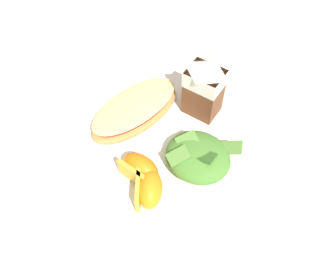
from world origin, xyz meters
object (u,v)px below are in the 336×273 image
(orange_wedge_middle, at_px, (149,189))
(green_salad_pile, at_px, (198,157))
(paper_napkin, at_px, (29,147))
(milk_carton, at_px, (204,86))
(orange_wedge_front, at_px, (138,168))
(cheesy_pizza_bread, at_px, (135,110))
(white_plate, at_px, (168,143))

(orange_wedge_middle, bearing_deg, green_salad_pile, 68.84)
(orange_wedge_middle, height_order, paper_napkin, orange_wedge_middle)
(milk_carton, xyz_separation_m, orange_wedge_middle, (0.02, -0.18, -0.04))
(orange_wedge_front, distance_m, paper_napkin, 0.20)
(green_salad_pile, xyz_separation_m, orange_wedge_middle, (-0.03, -0.08, -0.00))
(milk_carton, distance_m, paper_napkin, 0.30)
(green_salad_pile, distance_m, orange_wedge_front, 0.09)
(paper_napkin, bearing_deg, cheesy_pizza_bread, 49.14)
(green_salad_pile, xyz_separation_m, milk_carton, (-0.05, 0.10, 0.04))
(cheesy_pizza_bread, bearing_deg, orange_wedge_middle, -46.53)
(orange_wedge_middle, bearing_deg, cheesy_pizza_bread, 133.47)
(milk_carton, bearing_deg, orange_wedge_middle, -85.12)
(milk_carton, bearing_deg, paper_napkin, -133.93)
(paper_napkin, bearing_deg, orange_wedge_front, 15.46)
(green_salad_pile, relative_size, milk_carton, 0.96)
(cheesy_pizza_bread, distance_m, paper_napkin, 0.19)
(white_plate, distance_m, orange_wedge_middle, 0.10)
(cheesy_pizza_bread, relative_size, milk_carton, 1.68)
(green_salad_pile, relative_size, orange_wedge_front, 1.70)
(green_salad_pile, height_order, orange_wedge_front, green_salad_pile)
(green_salad_pile, relative_size, orange_wedge_middle, 1.51)
(cheesy_pizza_bread, xyz_separation_m, orange_wedge_middle, (0.10, -0.11, 0.00))
(white_plate, bearing_deg, paper_napkin, -146.11)
(milk_carton, height_order, orange_wedge_middle, milk_carton)
(green_salad_pile, bearing_deg, cheesy_pizza_bread, 170.26)
(orange_wedge_middle, bearing_deg, paper_napkin, -171.71)
(orange_wedge_middle, bearing_deg, milk_carton, 94.88)
(cheesy_pizza_bread, bearing_deg, green_salad_pile, -9.74)
(orange_wedge_front, relative_size, paper_napkin, 0.57)
(cheesy_pizza_bread, bearing_deg, milk_carton, 41.11)
(white_plate, height_order, green_salad_pile, green_salad_pile)
(cheesy_pizza_bread, xyz_separation_m, milk_carton, (0.09, 0.07, 0.04))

